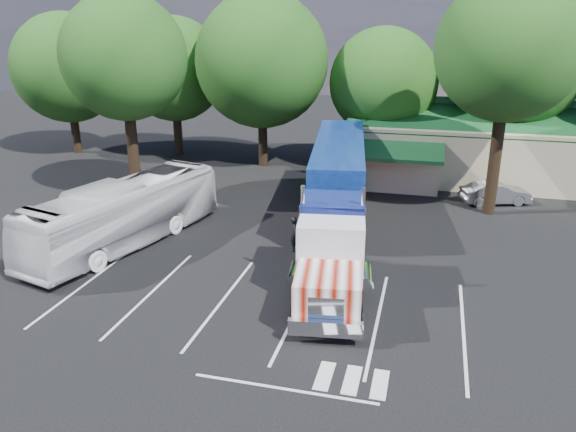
% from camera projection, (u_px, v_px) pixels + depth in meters
% --- Properties ---
extents(ground, '(120.00, 120.00, 0.00)m').
position_uv_depth(ground, '(264.00, 247.00, 28.70)').
color(ground, black).
rests_on(ground, ground).
extents(event_hall, '(24.20, 14.12, 5.55)m').
position_uv_depth(event_hall, '(515.00, 147.00, 40.95)').
color(event_hall, tan).
rests_on(event_hall, ground).
extents(tree_row_a, '(9.00, 9.00, 11.68)m').
position_uv_depth(tree_row_a, '(68.00, 68.00, 46.60)').
color(tree_row_a, black).
rests_on(tree_row_a, ground).
extents(tree_row_b, '(8.40, 8.40, 11.35)m').
position_uv_depth(tree_row_b, '(174.00, 69.00, 45.66)').
color(tree_row_b, black).
rests_on(tree_row_b, ground).
extents(tree_row_c, '(10.00, 10.00, 13.05)m').
position_uv_depth(tree_row_c, '(262.00, 61.00, 42.00)').
color(tree_row_c, black).
rests_on(tree_row_c, ground).
extents(tree_row_d, '(8.00, 8.00, 10.60)m').
position_uv_depth(tree_row_d, '(383.00, 82.00, 41.53)').
color(tree_row_d, black).
rests_on(tree_row_d, ground).
extents(tree_row_e, '(9.60, 9.60, 12.90)m').
position_uv_depth(tree_row_e, '(514.00, 63.00, 39.35)').
color(tree_row_e, black).
rests_on(tree_row_e, ground).
extents(tree_near_left, '(7.60, 7.60, 12.65)m').
position_uv_depth(tree_near_left, '(124.00, 58.00, 33.74)').
color(tree_near_left, black).
rests_on(tree_near_left, ground).
extents(tree_near_right, '(8.00, 8.00, 13.50)m').
position_uv_depth(tree_near_right, '(509.00, 49.00, 30.57)').
color(tree_near_right, black).
rests_on(tree_near_right, ground).
extents(semi_truck, '(5.75, 22.09, 4.59)m').
position_uv_depth(semi_truck, '(337.00, 184.00, 30.36)').
color(semi_truck, black).
rests_on(semi_truck, ground).
extents(woman, '(0.55, 0.72, 1.77)m').
position_uv_depth(woman, '(295.00, 234.00, 28.03)').
color(woman, black).
rests_on(woman, ground).
extents(bicycle, '(1.27, 1.63, 0.82)m').
position_uv_depth(bicycle, '(314.00, 218.00, 31.58)').
color(bicycle, black).
rests_on(bicycle, ground).
extents(tour_bus, '(5.76, 12.31, 3.34)m').
position_uv_depth(tour_bus, '(125.00, 213.00, 28.58)').
color(tour_bus, silver).
rests_on(tour_bus, ground).
extents(silver_sedan, '(4.51, 2.79, 1.40)m').
position_uv_depth(silver_sedan, '(495.00, 193.00, 35.20)').
color(silver_sedan, '#A2A6AA').
rests_on(silver_sedan, ground).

